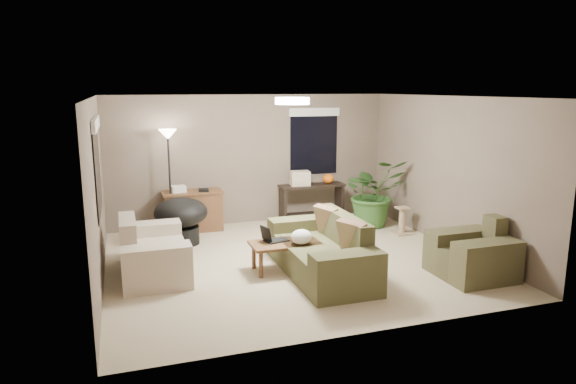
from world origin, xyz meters
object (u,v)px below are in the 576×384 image
object	(u,v)px
houseplant	(373,200)
main_sofa	(323,254)
armchair	(473,256)
desk	(193,211)
coffee_table	(285,246)
papasan_chair	(181,217)
floor_lamp	(168,147)
cat_scratching_post	(402,222)
loveseat	(152,254)
console_table	(312,200)

from	to	relation	value
houseplant	main_sofa	bearing A→B (deg)	-131.69
armchair	desk	xyz separation A→B (m)	(-3.42, 3.61, 0.08)
coffee_table	papasan_chair	size ratio (longest dim) A/B	0.93
coffee_table	floor_lamp	world-z (taller)	floor_lamp
papasan_chair	houseplant	distance (m)	3.65
papasan_chair	houseplant	xyz separation A→B (m)	(3.65, 0.03, 0.05)
armchair	papasan_chair	world-z (taller)	armchair
coffee_table	cat_scratching_post	world-z (taller)	cat_scratching_post
armchair	houseplant	world-z (taller)	houseplant
coffee_table	desk	distance (m)	2.72
loveseat	houseplant	size ratio (longest dim) A/B	1.22
armchair	coffee_table	xyz separation A→B (m)	(-2.44, 1.07, 0.06)
loveseat	main_sofa	bearing A→B (deg)	-17.66
houseplant	cat_scratching_post	bearing A→B (deg)	-69.31
main_sofa	loveseat	xyz separation A→B (m)	(-2.34, 0.74, 0.00)
coffee_table	main_sofa	bearing A→B (deg)	-33.65
floor_lamp	houseplant	world-z (taller)	floor_lamp
armchair	floor_lamp	distance (m)	5.35
main_sofa	armchair	world-z (taller)	same
papasan_chair	houseplant	world-z (taller)	houseplant
desk	floor_lamp	xyz separation A→B (m)	(-0.40, -0.10, 1.22)
armchair	papasan_chair	xyz separation A→B (m)	(-3.73, 2.85, 0.17)
houseplant	papasan_chair	bearing A→B (deg)	-179.57
console_table	papasan_chair	distance (m)	2.74
houseplant	floor_lamp	bearing A→B (deg)	170.42
desk	floor_lamp	size ratio (longest dim) A/B	0.58
coffee_table	loveseat	bearing A→B (deg)	167.03
floor_lamp	cat_scratching_post	distance (m)	4.43
houseplant	console_table	bearing A→B (deg)	145.94
main_sofa	cat_scratching_post	xyz separation A→B (m)	(2.14, 1.45, -0.08)
main_sofa	loveseat	size ratio (longest dim) A/B	1.38
papasan_chair	cat_scratching_post	distance (m)	3.96
armchair	console_table	xyz separation A→B (m)	(-1.08, 3.56, 0.14)
loveseat	cat_scratching_post	world-z (taller)	loveseat
main_sofa	floor_lamp	size ratio (longest dim) A/B	1.15
console_table	cat_scratching_post	xyz separation A→B (m)	(1.26, -1.35, -0.22)
armchair	main_sofa	bearing A→B (deg)	158.99
coffee_table	houseplant	size ratio (longest dim) A/B	0.76
armchair	floor_lamp	world-z (taller)	floor_lamp
main_sofa	armchair	size ratio (longest dim) A/B	2.20
loveseat	floor_lamp	distance (m)	2.44
loveseat	desk	distance (m)	2.29
armchair	floor_lamp	xyz separation A→B (m)	(-3.83, 3.51, 1.30)
console_table	floor_lamp	bearing A→B (deg)	-179.05
coffee_table	papasan_chair	xyz separation A→B (m)	(-1.29, 1.78, 0.11)
console_table	floor_lamp	world-z (taller)	floor_lamp
main_sofa	coffee_table	distance (m)	0.57
coffee_table	cat_scratching_post	size ratio (longest dim) A/B	2.00
main_sofa	armchair	xyz separation A→B (m)	(1.97, -0.76, 0.00)
cat_scratching_post	coffee_table	bearing A→B (deg)	-156.56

